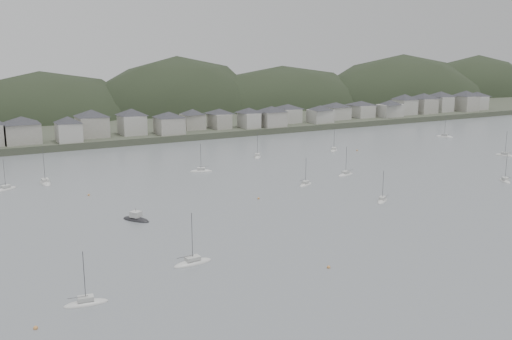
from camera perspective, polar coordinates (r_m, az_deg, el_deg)
ground at (r=113.36m, az=18.77°, el=-9.99°), size 900.00×900.00×0.00m
far_shore_land at (r=375.50m, az=-16.37°, el=5.51°), size 900.00×250.00×3.00m
forested_ridge at (r=353.48m, az=-14.58°, el=3.14°), size 851.55×103.94×102.57m
waterfront_town at (r=286.38m, az=-1.50°, el=5.53°), size 451.48×28.46×12.92m
sailboat_lead at (r=237.34m, az=7.90°, el=1.98°), size 7.23×6.98×10.43m
moored_fleet at (r=149.07m, az=-0.85°, el=-3.95°), size 252.22×151.76×13.17m
motor_launch_far at (r=142.85m, az=-12.06°, el=-4.89°), size 6.67×8.20×3.89m
mooring_buoys at (r=158.25m, az=-0.23°, el=-3.01°), size 184.17×100.57×0.70m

